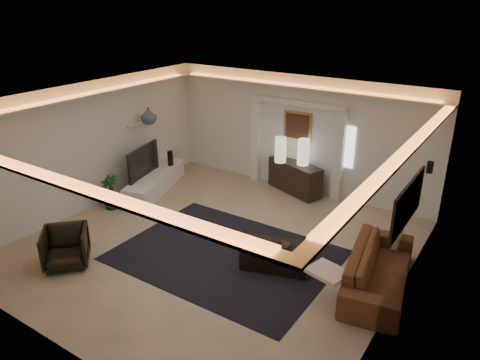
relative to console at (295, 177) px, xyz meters
The scene contains 33 objects.
floor 3.28m from the console, 91.79° to the right, with size 7.00×7.00×0.00m, color tan.
ceiling 4.10m from the console, 91.79° to the right, with size 7.00×7.00×0.00m, color white.
wall_back 1.08m from the console, 112.12° to the left, with size 7.00×7.00×0.00m, color silver.
wall_front 6.83m from the console, 90.86° to the right, with size 7.00×7.00×0.00m, color silver.
wall_left 4.96m from the console, 137.94° to the right, with size 7.00×7.00×0.00m, color silver.
wall_right 4.82m from the console, 43.72° to the right, with size 7.00×7.00×0.00m, color silver.
cove_soffit 3.94m from the console, 91.79° to the right, with size 7.00×7.00×0.04m, color silver.
daylight_slit 1.59m from the console, 10.44° to the left, with size 0.25×0.03×1.00m, color white.
area_rug 3.49m from the console, 85.06° to the right, with size 4.00×3.00×0.01m, color black.
pilaster_left 1.44m from the console, behind, with size 0.22×0.20×2.20m, color silver.
pilaster_right 1.27m from the console, ahead, with size 0.22×0.20×2.20m, color silver.
alcove_header 1.86m from the console, 124.12° to the left, with size 2.52×0.20×0.12m, color silver.
painting_frame 1.27m from the console, 114.80° to the left, with size 0.74×0.04×0.74m, color tan.
painting_canvas 1.27m from the console, 117.53° to the left, with size 0.62×0.02×0.62m, color #4C2D1E.
art_panel_frame 4.66m from the console, 41.21° to the right, with size 0.04×1.64×0.74m, color black.
art_panel_gold 4.64m from the console, 41.42° to the right, with size 0.02×1.50×0.62m, color tan.
wall_sconce 3.67m from the console, 17.76° to the right, with size 0.12×0.12×0.22m, color black.
wall_niche 4.19m from the console, 152.42° to the right, with size 0.10×0.55×0.04m, color silver.
console is the anchor object (origin of this frame).
lamp_left 0.79m from the console, 159.07° to the right, with size 0.28×0.28×0.63m, color beige.
lamp_right 0.72m from the console, ahead, with size 0.29×0.29×0.64m, color white.
media_ledge 3.55m from the console, 148.16° to the right, with size 0.61×2.44×0.46m, color white.
tv 3.92m from the console, 146.53° to the right, with size 0.17×1.33×0.77m, color black.
figurine 3.31m from the console, 159.00° to the right, with size 0.14×0.14×0.39m, color black.
ginger_jar 3.95m from the console, 152.64° to the right, with size 0.40×0.40×0.41m, color #455B72.
plant 4.49m from the console, 134.53° to the right, with size 0.45×0.45×0.80m, color #194517.
sofa 4.16m from the console, 42.90° to the right, with size 0.93×2.39×0.70m, color #352016.
throw_blanket 4.43m from the console, 56.24° to the right, with size 0.60×0.49×0.07m, color white.
throw_pillow 3.57m from the console, 31.24° to the right, with size 0.13×0.43×0.43m, color tan.
coffee_table 3.49m from the console, 68.51° to the right, with size 1.21×0.66×0.45m, color black.
bowl 3.52m from the console, 66.32° to the right, with size 0.26×0.26×0.06m, color black.
magazine 3.77m from the console, 71.74° to the right, with size 0.25×0.18×0.03m, color beige.
armchair 5.68m from the console, 110.30° to the right, with size 0.77×0.79×0.72m, color black.
Camera 1 is at (4.79, -6.34, 4.67)m, focal length 33.98 mm.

